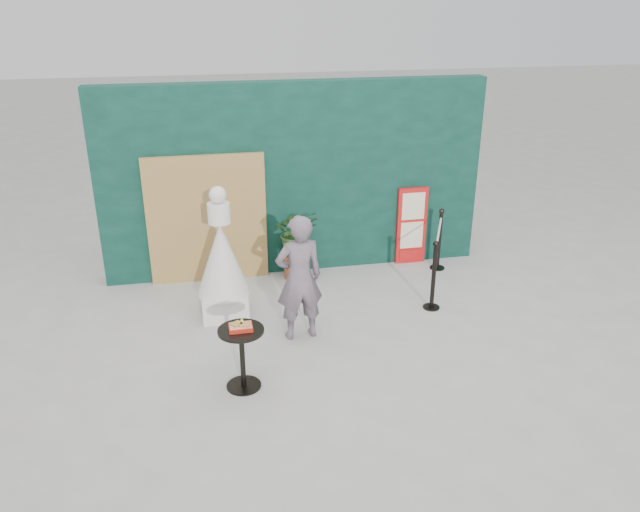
{
  "coord_description": "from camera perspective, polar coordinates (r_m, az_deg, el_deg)",
  "views": [
    {
      "loc": [
        -1.52,
        -6.18,
        4.19
      ],
      "look_at": [
        0.0,
        1.2,
        1.0
      ],
      "focal_mm": 35.0,
      "sensor_mm": 36.0,
      "label": 1
    }
  ],
  "objects": [
    {
      "name": "food_basket",
      "position": [
        6.99,
        -7.25,
        -6.4
      ],
      "size": [
        0.26,
        0.19,
        0.11
      ],
      "color": "red",
      "rests_on": "cafe_table"
    },
    {
      "name": "back_wall",
      "position": [
        9.83,
        -2.3,
        7.04
      ],
      "size": [
        6.0,
        0.3,
        3.0
      ],
      "primitive_type": "cube",
      "color": "black",
      "rests_on": "ground"
    },
    {
      "name": "statue",
      "position": [
        8.61,
        -8.93,
        -0.79
      ],
      "size": [
        0.73,
        0.73,
        1.88
      ],
      "color": "silver",
      "rests_on": "ground"
    },
    {
      "name": "menu_board",
      "position": [
        10.38,
        8.37,
        2.75
      ],
      "size": [
        0.5,
        0.07,
        1.3
      ],
      "color": "red",
      "rests_on": "ground"
    },
    {
      "name": "bamboo_fence",
      "position": [
        9.66,
        -10.28,
        3.29
      ],
      "size": [
        1.8,
        0.08,
        2.0
      ],
      "primitive_type": "cube",
      "color": "tan",
      "rests_on": "ground"
    },
    {
      "name": "stanchion_barrier",
      "position": [
        9.6,
        10.62,
        -0.12
      ],
      "size": [
        0.84,
        1.54,
        1.03
      ],
      "color": "black",
      "rests_on": "ground"
    },
    {
      "name": "woman",
      "position": [
        7.93,
        -1.92,
        -2.02
      ],
      "size": [
        0.66,
        0.47,
        1.69
      ],
      "primitive_type": "imported",
      "rotation": [
        0.0,
        0.0,
        3.26
      ],
      "color": "slate",
      "rests_on": "ground"
    },
    {
      "name": "cafe_table",
      "position": [
        7.13,
        -7.15,
        -8.44
      ],
      "size": [
        0.52,
        0.52,
        0.75
      ],
      "color": "black",
      "rests_on": "ground"
    },
    {
      "name": "planter",
      "position": [
        9.72,
        -2.16,
        1.67
      ],
      "size": [
        0.68,
        0.59,
        1.15
      ],
      "color": "#985031",
      "rests_on": "ground"
    },
    {
      "name": "ground",
      "position": [
        7.62,
        1.85,
        -10.43
      ],
      "size": [
        60.0,
        60.0,
        0.0
      ],
      "primitive_type": "plane",
      "color": "#ADAAA5",
      "rests_on": "ground"
    }
  ]
}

